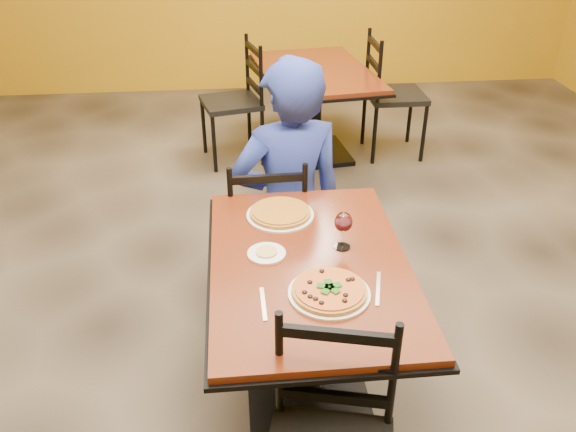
{
  "coord_description": "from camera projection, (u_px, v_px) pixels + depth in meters",
  "views": [
    {
      "loc": [
        -0.28,
        -2.43,
        2.12
      ],
      "look_at": [
        -0.07,
        -0.3,
        0.85
      ],
      "focal_mm": 36.44,
      "sensor_mm": 36.0,
      "label": 1
    }
  ],
  "objects": [
    {
      "name": "floor",
      "position": [
        295.0,
        321.0,
        3.18
      ],
      "size": [
        7.0,
        8.0,
        0.01
      ],
      "primitive_type": "cube",
      "color": "black",
      "rests_on": "ground"
    },
    {
      "name": "table_main",
      "position": [
        309.0,
        299.0,
        2.47
      ],
      "size": [
        0.83,
        1.23,
        0.75
      ],
      "color": "#64240F",
      "rests_on": "floor"
    },
    {
      "name": "table_second",
      "position": [
        314.0,
        92.0,
        4.76
      ],
      "size": [
        1.03,
        1.39,
        0.75
      ],
      "rotation": [
        0.0,
        0.0,
        0.13
      ],
      "color": "#64240F",
      "rests_on": "floor"
    },
    {
      "name": "chair_main_far",
      "position": [
        266.0,
        226.0,
        3.18
      ],
      "size": [
        0.42,
        0.42,
        0.9
      ],
      "primitive_type": null,
      "rotation": [
        0.0,
        0.0,
        3.17
      ],
      "color": "black",
      "rests_on": "floor"
    },
    {
      "name": "chair_second_left",
      "position": [
        231.0,
        103.0,
        4.73
      ],
      "size": [
        0.54,
        0.54,
        0.98
      ],
      "primitive_type": null,
      "rotation": [
        0.0,
        0.0,
        -1.34
      ],
      "color": "black",
      "rests_on": "floor"
    },
    {
      "name": "chair_second_right",
      "position": [
        396.0,
        96.0,
        4.84
      ],
      "size": [
        0.46,
        0.46,
        1.01
      ],
      "primitive_type": null,
      "rotation": [
        0.0,
        0.0,
        1.57
      ],
      "color": "black",
      "rests_on": "floor"
    },
    {
      "name": "diner",
      "position": [
        289.0,
        176.0,
        3.21
      ],
      "size": [
        0.72,
        0.55,
        1.34
      ],
      "primitive_type": "imported",
      "rotation": [
        0.0,
        0.0,
        3.34
      ],
      "color": "navy",
      "rests_on": "floor"
    },
    {
      "name": "plate_main",
      "position": [
        329.0,
        293.0,
        2.18
      ],
      "size": [
        0.31,
        0.31,
        0.01
      ],
      "primitive_type": "cylinder",
      "color": "white",
      "rests_on": "table_main"
    },
    {
      "name": "pizza_main",
      "position": [
        329.0,
        290.0,
        2.18
      ],
      "size": [
        0.28,
        0.28,
        0.02
      ],
      "primitive_type": "cylinder",
      "color": "#961D0A",
      "rests_on": "plate_main"
    },
    {
      "name": "plate_far",
      "position": [
        280.0,
        215.0,
        2.68
      ],
      "size": [
        0.31,
        0.31,
        0.01
      ],
      "primitive_type": "cylinder",
      "color": "white",
      "rests_on": "table_main"
    },
    {
      "name": "pizza_far",
      "position": [
        280.0,
        212.0,
        2.67
      ],
      "size": [
        0.28,
        0.28,
        0.02
      ],
      "primitive_type": "cylinder",
      "color": "#B08721",
      "rests_on": "plate_far"
    },
    {
      "name": "side_plate",
      "position": [
        267.0,
        254.0,
        2.41
      ],
      "size": [
        0.16,
        0.16,
        0.01
      ],
      "primitive_type": "cylinder",
      "color": "white",
      "rests_on": "table_main"
    },
    {
      "name": "dip",
      "position": [
        266.0,
        252.0,
        2.41
      ],
      "size": [
        0.09,
        0.09,
        0.01
      ],
      "primitive_type": "cylinder",
      "color": "tan",
      "rests_on": "side_plate"
    },
    {
      "name": "wine_glass",
      "position": [
        343.0,
        229.0,
        2.41
      ],
      "size": [
        0.08,
        0.08,
        0.18
      ],
      "primitive_type": null,
      "color": "white",
      "rests_on": "table_main"
    },
    {
      "name": "fork",
      "position": [
        263.0,
        304.0,
        2.14
      ],
      "size": [
        0.02,
        0.19,
        0.0
      ],
      "primitive_type": "cube",
      "rotation": [
        0.0,
        0.0,
        0.01
      ],
      "color": "silver",
      "rests_on": "table_main"
    },
    {
      "name": "knife",
      "position": [
        378.0,
        288.0,
        2.22
      ],
      "size": [
        0.07,
        0.21,
        0.0
      ],
      "primitive_type": "cube",
      "rotation": [
        0.0,
        0.0,
        -0.26
      ],
      "color": "silver",
      "rests_on": "table_main"
    }
  ]
}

